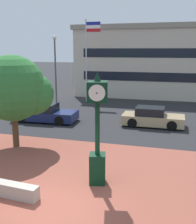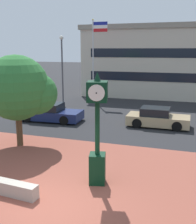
{
  "view_description": "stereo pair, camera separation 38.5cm",
  "coord_description": "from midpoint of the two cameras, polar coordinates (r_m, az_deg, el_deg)",
  "views": [
    {
      "loc": [
        3.68,
        -7.78,
        5.06
      ],
      "look_at": [
        0.94,
        1.92,
        2.8
      ],
      "focal_mm": 44.93,
      "sensor_mm": 36.0,
      "label": 1
    },
    {
      "loc": [
        4.04,
        -7.67,
        5.06
      ],
      "look_at": [
        0.94,
        1.92,
        2.8
      ],
      "focal_mm": 44.93,
      "sensor_mm": 36.0,
      "label": 2
    }
  ],
  "objects": [
    {
      "name": "civic_building",
      "position": [
        36.25,
        17.04,
        10.07
      ],
      "size": [
        23.78,
        15.55,
        7.59
      ],
      "color": "beige",
      "rests_on": "ground"
    },
    {
      "name": "street_clock",
      "position": [
        10.44,
        -1.18,
        -3.82
      ],
      "size": [
        0.87,
        0.9,
        4.29
      ],
      "rotation": [
        0.0,
        0.0,
        0.23
      ],
      "color": "black",
      "rests_on": "ground"
    },
    {
      "name": "plaza_brick_paving",
      "position": [
        10.99,
        -6.96,
        -14.88
      ],
      "size": [
        44.0,
        10.47,
        0.01
      ],
      "primitive_type": "cube",
      "color": "brown",
      "rests_on": "ground"
    },
    {
      "name": "street_lamp_post",
      "position": [
        26.41,
        -9.11,
        9.88
      ],
      "size": [
        0.36,
        0.36,
        6.29
      ],
      "color": "#4C4C51",
      "rests_on": "ground"
    },
    {
      "name": "plaza_tree",
      "position": [
        15.11,
        -16.87,
        4.37
      ],
      "size": [
        3.66,
        3.41,
        4.82
      ],
      "color": "#4C3823",
      "rests_on": "ground"
    },
    {
      "name": "ground_plane",
      "position": [
        10.01,
        -9.81,
        -17.96
      ],
      "size": [
        200.0,
        200.0,
        0.0
      ],
      "primitive_type": "plane",
      "color": "#262628"
    },
    {
      "name": "flagpole_primary",
      "position": [
        27.67,
        -2.53,
        11.72
      ],
      "size": [
        1.5,
        0.14,
        7.89
      ],
      "color": "silver",
      "rests_on": "ground"
    },
    {
      "name": "car_street_near",
      "position": [
        19.19,
        10.43,
        -1.14
      ],
      "size": [
        4.09,
        1.86,
        1.28
      ],
      "rotation": [
        0.0,
        0.0,
        4.71
      ],
      "color": "tan",
      "rests_on": "ground"
    },
    {
      "name": "car_street_mid",
      "position": [
        20.55,
        -11.42,
        -0.26
      ],
      "size": [
        4.65,
        2.14,
        1.28
      ],
      "rotation": [
        0.0,
        0.0,
        4.76
      ],
      "color": "navy",
      "rests_on": "ground"
    }
  ]
}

